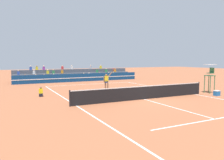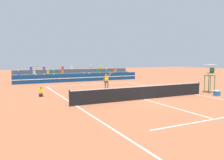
{
  "view_description": "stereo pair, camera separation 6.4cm",
  "coord_description": "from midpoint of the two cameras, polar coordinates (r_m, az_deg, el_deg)",
  "views": [
    {
      "loc": [
        -9.81,
        -14.03,
        3.11
      ],
      "look_at": [
        -0.24,
        5.19,
        1.1
      ],
      "focal_mm": 35.0,
      "sensor_mm": 36.0,
      "label": 1
    },
    {
      "loc": [
        -9.75,
        -14.06,
        3.11
      ],
      "look_at": [
        -0.24,
        5.19,
        1.1
      ],
      "focal_mm": 35.0,
      "sensor_mm": 36.0,
      "label": 2
    }
  ],
  "objects": [
    {
      "name": "tennis_player",
      "position": [
        21.45,
        -1.31,
        -0.35
      ],
      "size": [
        1.31,
        0.37,
        2.33
      ],
      "color": "brown",
      "rests_on": "ground"
    },
    {
      "name": "bleacher_stand",
      "position": [
        33.8,
        -9.45,
        1.1
      ],
      "size": [
        17.77,
        2.85,
        2.28
      ],
      "color": "#4C515B",
      "rests_on": "ground"
    },
    {
      "name": "equipment_cooler",
      "position": [
        20.93,
        25.78,
        -3.1
      ],
      "size": [
        0.5,
        0.38,
        0.45
      ],
      "color": "#1E66B2",
      "rests_on": "ground"
    },
    {
      "name": "tennis_ball",
      "position": [
        18.24,
        7.91,
        -4.41
      ],
      "size": [
        0.07,
        0.07,
        0.07
      ],
      "primitive_type": "sphere",
      "color": "#C6DB33",
      "rests_on": "ground"
    },
    {
      "name": "court_lines",
      "position": [
        17.39,
        8.44,
        -4.99
      ],
      "size": [
        11.1,
        23.9,
        0.01
      ],
      "color": "white",
      "rests_on": "ground"
    },
    {
      "name": "ball_kid_courtside",
      "position": [
        19.37,
        -18.01,
        -3.16
      ],
      "size": [
        0.3,
        0.36,
        0.84
      ],
      "color": "black",
      "rests_on": "ground"
    },
    {
      "name": "sponsor_banner_wall",
      "position": [
        31.4,
        -8.07,
        0.62
      ],
      "size": [
        18.0,
        0.26,
        1.1
      ],
      "color": "navy",
      "rests_on": "ground"
    },
    {
      "name": "umpire_chair",
      "position": [
        22.21,
        24.34,
        1.28
      ],
      "size": [
        0.76,
        0.84,
        2.67
      ],
      "color": "#337047",
      "rests_on": "ground"
    },
    {
      "name": "ground_plane",
      "position": [
        17.39,
        8.44,
        -5.01
      ],
      "size": [
        120.0,
        120.0,
        0.0
      ],
      "primitive_type": "plane",
      "color": "#AD603D"
    },
    {
      "name": "tennis_net",
      "position": [
        17.3,
        8.47,
        -3.23
      ],
      "size": [
        12.0,
        0.1,
        1.1
      ],
      "color": "black",
      "rests_on": "ground"
    }
  ]
}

